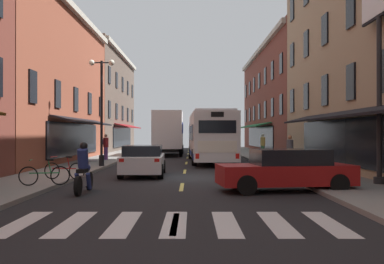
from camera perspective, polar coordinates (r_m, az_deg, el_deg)
name	(u,v)px	position (r m, az deg, el deg)	size (l,w,h in m)	color
ground_plane	(182,179)	(19.66, -1.32, -5.98)	(34.80, 80.00, 0.10)	black
lane_centre_dashes	(182,178)	(19.40, -1.34, -5.89)	(0.14, 73.90, 0.01)	#DBCC4C
crosswalk_near	(173,223)	(9.75, -2.45, -11.60)	(7.10, 2.80, 0.01)	silver
sidewalk_left	(47,176)	(20.62, -18.02, -5.36)	(3.00, 80.00, 0.14)	gray
sidewalk_right	(316,176)	(20.41, 15.56, -5.42)	(3.00, 80.00, 0.14)	gray
billboard_sign	(377,21)	(17.67, 22.60, 13.04)	(0.40, 2.98, 7.59)	black
transit_bus	(208,136)	(30.14, 2.05, -0.54)	(2.92, 11.87, 3.33)	silver
box_truck	(167,133)	(38.80, -3.23, -0.13)	(2.53, 8.18, 3.78)	black
sedan_near	(284,170)	(15.24, 11.73, -4.78)	(4.61, 2.32, 1.41)	maroon
sedan_mid	(141,160)	(20.36, -6.50, -3.62)	(2.02, 4.31, 1.39)	silver
sedan_far	(172,145)	(47.56, -2.54, -1.64)	(2.05, 4.75, 1.43)	black
motorcycle_rider	(82,171)	(14.86, -13.93, -4.91)	(0.62, 2.07, 1.66)	black
bicycle_near	(42,175)	(16.23, -18.61, -5.24)	(1.69, 0.50, 0.91)	black
bicycle_mid	(62,170)	(18.09, -16.25, -4.72)	(1.69, 0.52, 0.91)	black
pedestrian_near	(104,146)	(31.03, -11.25, -1.77)	(0.52, 0.41, 1.76)	#66387F
pedestrian_mid	(261,145)	(34.49, 8.81, -1.64)	(0.36, 0.36, 1.77)	#33663F
pedestrian_far	(288,150)	(24.78, 12.19, -2.31)	(0.36, 0.36, 1.70)	#B29947
street_lamp_twin	(100,107)	(25.04, -11.75, 3.11)	(1.42, 0.32, 5.86)	black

